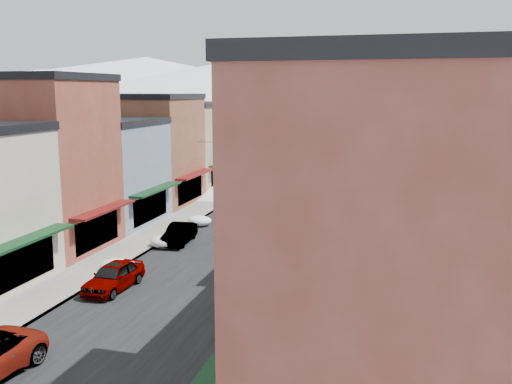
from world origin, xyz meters
The scene contains 35 objects.
road centered at (0.00, 60.00, 0.01)m, with size 10.00×160.00×0.01m, color black.
sidewalk_left centered at (-6.60, 60.00, 0.07)m, with size 3.20×160.00×0.15m, color gray.
sidewalk_right centered at (6.60, 60.00, 0.07)m, with size 3.20×160.00×0.15m, color gray.
curb_left centered at (-5.05, 60.00, 0.07)m, with size 0.10×160.00×0.15m, color slate.
curb_right centered at (5.05, 60.00, 0.07)m, with size 0.10×160.00×0.15m, color slate.
bldg_l_brick_near centered at (-13.69, 20.50, 6.26)m, with size 12.30×8.20×12.50m.
bldg_l_grayblue centered at (-13.19, 29.00, 4.51)m, with size 11.30×9.20×9.00m.
bldg_l_brick_far centered at (-14.19, 38.00, 5.51)m, with size 13.30×9.20×11.00m.
bldg_l_tan centered at (-13.19, 48.00, 5.01)m, with size 11.30×11.20×10.00m.
bldg_r_brick_near centered at (13.69, 3.00, 6.26)m, with size 12.30×9.20×12.50m.
bldg_r_green centered at (13.19, 12.00, 4.76)m, with size 11.30×9.20×9.50m.
bldg_r_blue centered at (13.19, 21.00, 5.26)m, with size 11.30×9.20×10.50m.
bldg_r_cream centered at (13.69, 30.00, 4.51)m, with size 12.30×9.20×9.00m.
bldg_r_brick_far centered at (14.19, 39.00, 5.76)m, with size 13.30×9.20×11.50m.
bldg_r_tan centered at (13.19, 49.00, 4.76)m, with size 11.30×11.20×9.50m.
distant_blocks centered at (0.00, 83.00, 4.00)m, with size 34.00×55.00×8.00m.
mountain_ridge centered at (-19.47, 277.18, 14.36)m, with size 670.00×340.00×34.00m.
overhead_cables centered at (0.00, 47.50, 6.20)m, with size 16.40×15.04×0.04m.
car_silver_sedan centered at (-3.50, 14.18, 0.80)m, with size 1.89×4.71×1.60m, color #A3A5AB.
car_dark_hatch centered at (-3.77, 24.54, 0.74)m, with size 1.57×4.49×1.48m, color black.
car_silver_wagon centered at (-4.30, 48.97, 0.80)m, with size 2.25×5.54×1.61m, color gray.
car_green_sedan centered at (4.30, 17.09, 0.74)m, with size 1.58×4.52×1.49m, color black.
car_gray_suv centered at (4.30, 32.71, 0.76)m, with size 1.79×4.44×1.51m, color #9EA1A7.
car_black_sedan centered at (4.30, 38.04, 0.86)m, with size 2.41×5.92×1.72m, color black.
car_lane_silver centered at (-2.20, 51.17, 0.68)m, with size 1.60×3.97×1.35m, color #A2A5AA.
car_lane_white centered at (1.62, 72.30, 0.68)m, with size 2.27×4.92×1.37m, color white.
fire_hydrant centered at (5.20, 7.57, 0.48)m, with size 0.42×0.32×0.72m.
parking_sign centered at (5.24, 13.80, 1.57)m, with size 0.07×0.33×2.42m.
trash_can centered at (5.20, 25.83, 0.60)m, with size 0.52×0.52×0.89m.
streetlamp_near centered at (5.20, 29.39, 2.56)m, with size 0.32×0.32×3.81m.
streetlamp_far centered at (5.20, 49.92, 2.92)m, with size 0.36×0.36×4.39m.
planter_far centered at (7.00, 12.26, 0.43)m, with size 0.32×0.32×0.56m, color #275528.
snow_pile_near centered at (-4.88, 17.10, 0.42)m, with size 2.07×2.47×0.88m.
snow_pile_mid centered at (-4.28, 23.21, 0.44)m, with size 2.18×2.54×0.92m.
snow_pile_far centered at (-4.28, 30.28, 0.42)m, with size 2.06×2.47×0.87m.
Camera 1 is at (12.63, -13.99, 11.36)m, focal length 40.00 mm.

